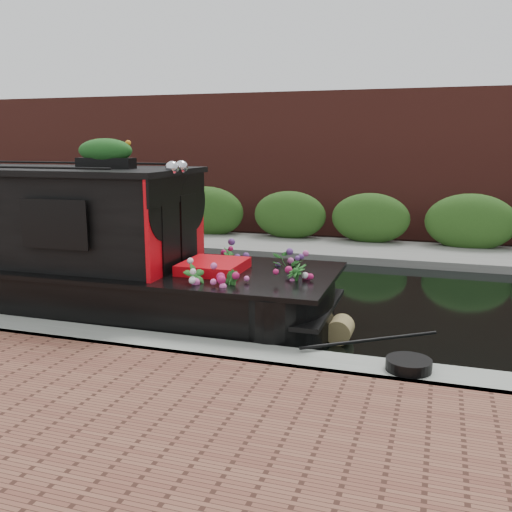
% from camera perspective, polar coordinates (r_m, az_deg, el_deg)
% --- Properties ---
extents(ground, '(80.00, 80.00, 0.00)m').
position_cam_1_polar(ground, '(10.30, -4.69, -3.43)').
color(ground, black).
rests_on(ground, ground).
extents(near_bank_coping, '(40.00, 0.60, 0.50)m').
position_cam_1_polar(near_bank_coping, '(7.51, -14.58, -9.45)').
color(near_bank_coping, gray).
rests_on(near_bank_coping, ground).
extents(far_bank_path, '(40.00, 2.40, 0.34)m').
position_cam_1_polar(far_bank_path, '(14.17, 1.87, 0.68)').
color(far_bank_path, slate).
rests_on(far_bank_path, ground).
extents(far_hedge, '(40.00, 1.10, 2.80)m').
position_cam_1_polar(far_hedge, '(15.02, 2.83, 1.29)').
color(far_hedge, '#2C551C').
rests_on(far_hedge, ground).
extents(far_brick_wall, '(40.00, 1.00, 8.00)m').
position_cam_1_polar(far_brick_wall, '(17.03, 4.70, 2.46)').
color(far_brick_wall, maroon).
rests_on(far_brick_wall, ground).
extents(rope_fender, '(0.33, 0.39, 0.33)m').
position_cam_1_polar(rope_fender, '(7.73, 8.42, -7.29)').
color(rope_fender, olive).
rests_on(rope_fender, ground).
extents(coiled_mooring_rope, '(0.48, 0.48, 0.12)m').
position_cam_1_polar(coiled_mooring_rope, '(6.34, 15.02, -10.44)').
color(coiled_mooring_rope, black).
rests_on(coiled_mooring_rope, near_bank_coping).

